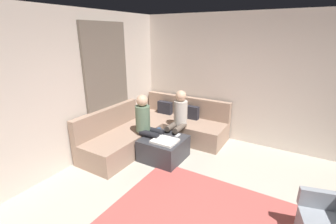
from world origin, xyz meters
name	(u,v)px	position (x,y,z in m)	size (l,w,h in m)	color
wall_back	(273,83)	(0.00, 2.94, 1.35)	(6.00, 0.12, 2.70)	beige
wall_left	(42,97)	(-2.94, 0.00, 1.35)	(0.12, 6.00, 2.70)	beige
curtain_panel	(108,88)	(-2.84, 1.30, 1.25)	(0.06, 1.10, 2.50)	#726659
sectional_couch	(156,130)	(-2.08, 1.88, 0.28)	(2.10, 2.55, 0.87)	#9E7F6B
ottoman	(164,148)	(-1.56, 1.36, 0.21)	(0.76, 0.76, 0.42)	#333338
folded_blanket	(165,141)	(-1.46, 1.24, 0.44)	(0.44, 0.36, 0.04)	white
coffee_mug	(159,130)	(-1.78, 1.54, 0.47)	(0.08, 0.08, 0.10)	#334C72
game_remote	(178,136)	(-1.38, 1.58, 0.43)	(0.05, 0.15, 0.02)	white
person_on_couch_back	(178,117)	(-1.56, 1.93, 0.66)	(0.30, 0.60, 1.20)	brown
person_on_couch_side	(147,123)	(-1.93, 1.35, 0.66)	(0.60, 0.30, 1.20)	black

